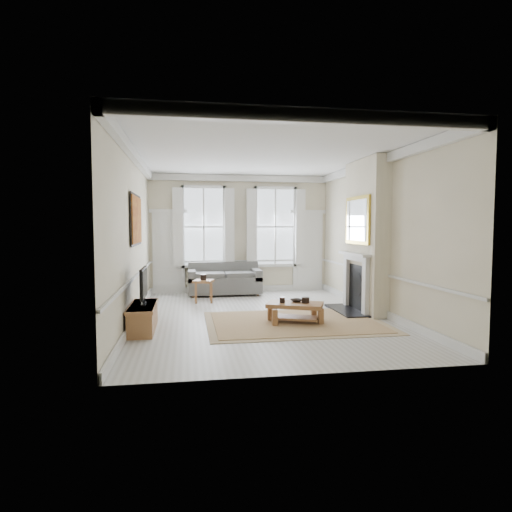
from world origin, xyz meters
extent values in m
plane|color=#B7B5AD|center=(0.00, 0.00, 0.00)|extent=(7.20, 7.20, 0.00)
plane|color=white|center=(0.00, 0.00, 3.40)|extent=(7.20, 7.20, 0.00)
plane|color=beige|center=(0.00, 3.60, 1.70)|extent=(5.20, 0.00, 5.20)
plane|color=beige|center=(-2.60, 0.00, 1.70)|extent=(0.00, 7.20, 7.20)
plane|color=beige|center=(2.60, 0.00, 1.70)|extent=(0.00, 7.20, 7.20)
cube|color=silver|center=(-2.05, 3.56, 1.15)|extent=(0.90, 0.08, 2.30)
cube|color=silver|center=(2.05, 3.56, 1.15)|extent=(0.90, 0.08, 2.30)
cube|color=#C47D21|center=(-2.56, 0.30, 2.05)|extent=(0.05, 1.66, 1.06)
cube|color=beige|center=(2.43, 0.20, 1.70)|extent=(0.35, 1.70, 3.38)
cube|color=black|center=(2.00, 0.20, 0.03)|extent=(0.55, 1.50, 0.05)
cube|color=silver|center=(2.20, -0.35, 0.57)|extent=(0.10, 0.18, 1.15)
cube|color=silver|center=(2.20, 0.75, 0.57)|extent=(0.10, 0.18, 1.15)
cube|color=silver|center=(2.15, 0.20, 1.30)|extent=(0.20, 1.45, 0.06)
cube|color=black|center=(2.25, 0.20, 0.55)|extent=(0.02, 0.92, 1.00)
cube|color=gold|center=(2.21, 0.20, 2.05)|extent=(0.06, 1.26, 1.06)
cube|color=#555553|center=(-0.50, 3.05, 0.29)|extent=(2.01, 0.98, 0.46)
cube|color=#555553|center=(-0.50, 3.44, 0.68)|extent=(2.01, 0.20, 0.44)
cube|color=#555553|center=(-1.41, 3.05, 0.56)|extent=(0.20, 0.98, 0.30)
cube|color=#555553|center=(0.40, 3.05, 0.56)|extent=(0.20, 0.98, 0.30)
cylinder|color=brown|center=(-1.39, 2.68, 0.04)|extent=(0.06, 0.06, 0.08)
cylinder|color=brown|center=(0.38, 3.42, 0.04)|extent=(0.06, 0.06, 0.08)
cube|color=brown|center=(-1.13, 1.94, 0.53)|extent=(0.57, 0.57, 0.06)
cube|color=brown|center=(-1.31, 1.76, 0.25)|extent=(0.05, 0.05, 0.50)
cube|color=brown|center=(-0.95, 1.76, 0.25)|extent=(0.05, 0.05, 0.50)
cube|color=brown|center=(-1.31, 2.12, 0.25)|extent=(0.05, 0.05, 0.50)
cube|color=brown|center=(-0.95, 2.12, 0.25)|extent=(0.05, 0.05, 0.50)
cube|color=#A47C54|center=(0.58, -0.69, 0.01)|extent=(3.50, 2.60, 0.02)
cube|color=brown|center=(0.58, -0.69, 0.36)|extent=(1.23, 1.00, 0.08)
cube|color=brown|center=(0.14, -0.90, 0.16)|extent=(0.10, 0.10, 0.32)
cube|color=brown|center=(1.01, -0.90, 0.16)|extent=(0.10, 0.10, 0.32)
cube|color=brown|center=(0.14, -0.48, 0.16)|extent=(0.10, 0.10, 0.32)
cube|color=brown|center=(1.01, -0.48, 0.16)|extent=(0.10, 0.10, 0.32)
cylinder|color=black|center=(0.33, -0.64, 0.46)|extent=(0.11, 0.11, 0.11)
cylinder|color=black|center=(0.78, -0.74, 0.46)|extent=(0.15, 0.15, 0.11)
imported|color=black|center=(0.63, -0.59, 0.43)|extent=(0.28, 0.28, 0.06)
cube|color=brown|center=(-2.34, -0.86, 0.24)|extent=(0.43, 1.35, 0.48)
cube|color=black|center=(-2.32, -0.86, 0.50)|extent=(0.08, 0.30, 0.03)
cube|color=black|center=(-2.32, -0.86, 0.89)|extent=(0.05, 0.90, 0.55)
cube|color=black|center=(-2.29, -0.86, 0.89)|extent=(0.01, 0.83, 0.49)
camera|label=1|loc=(-1.52, -8.84, 1.92)|focal=30.00mm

